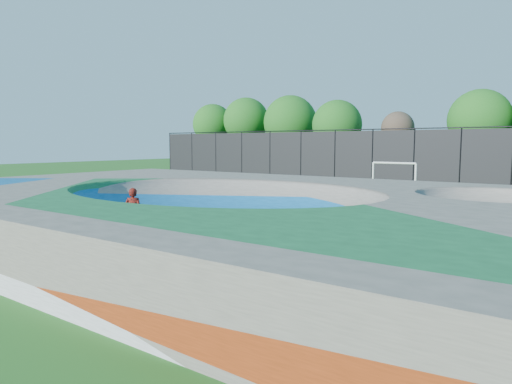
# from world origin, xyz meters

# --- Properties ---
(ground) EXTENTS (120.00, 120.00, 0.00)m
(ground) POSITION_xyz_m (0.00, 0.00, 0.00)
(ground) COLOR #1C5517
(ground) RESTS_ON ground
(skate_deck) EXTENTS (22.00, 14.00, 1.50)m
(skate_deck) POSITION_xyz_m (0.00, 0.00, 0.75)
(skate_deck) COLOR gray
(skate_deck) RESTS_ON ground
(skater) EXTENTS (0.68, 0.62, 1.55)m
(skater) POSITION_xyz_m (-2.01, -1.73, 0.78)
(skater) COLOR #AB1E0D
(skater) RESTS_ON ground
(skateboard) EXTENTS (0.75, 0.65, 0.05)m
(skateboard) POSITION_xyz_m (-2.01, -1.73, 0.03)
(skateboard) COLOR black
(skateboard) RESTS_ON ground
(soccer_goal) EXTENTS (2.77, 0.12, 1.83)m
(soccer_goal) POSITION_xyz_m (0.09, 16.67, 1.26)
(soccer_goal) COLOR white
(soccer_goal) RESTS_ON ground
(fence) EXTENTS (48.09, 0.09, 4.04)m
(fence) POSITION_xyz_m (0.00, 21.00, 2.10)
(fence) COLOR black
(fence) RESTS_ON ground
(treeline) EXTENTS (52.24, 6.41, 7.78)m
(treeline) POSITION_xyz_m (0.08, 26.40, 4.98)
(treeline) COLOR #3F2F1F
(treeline) RESTS_ON ground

